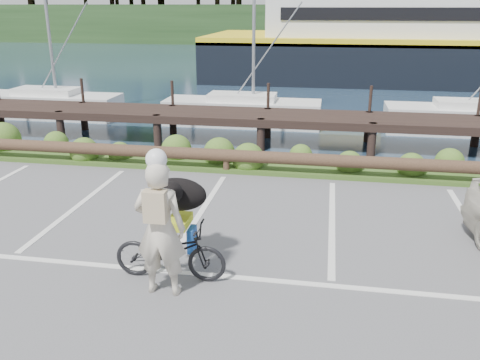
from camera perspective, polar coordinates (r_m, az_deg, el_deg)
name	(u,v)px	position (r m, az deg, el deg)	size (l,w,h in m)	color
ground	(171,259)	(8.50, -7.76, -8.80)	(72.00, 72.00, 0.00)	#545456
harbor_backdrop	(320,31)	(85.66, 8.98, 16.21)	(170.00, 160.00, 30.00)	#1B2D41
vegetation_strip	(232,163)	(13.25, -0.94, 1.96)	(34.00, 1.60, 0.10)	#3D5B21
log_rail	(226,173)	(12.61, -1.53, 0.82)	(32.00, 0.30, 0.60)	#443021
bicycle	(170,251)	(7.76, -7.85, -7.93)	(0.59, 1.71, 0.90)	black
cyclist	(160,229)	(7.18, -8.95, -5.45)	(0.73, 0.48, 1.99)	beige
dog	(178,194)	(7.95, -6.97, -1.60)	(0.91, 0.44, 0.53)	black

